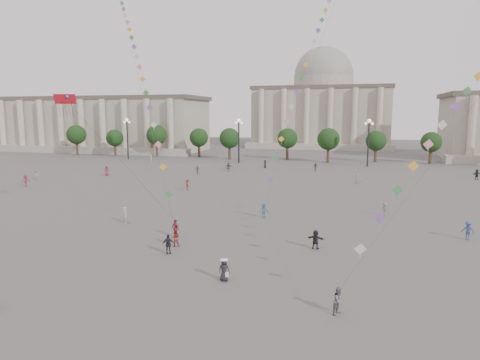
# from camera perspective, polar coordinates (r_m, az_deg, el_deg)

# --- Properties ---
(ground) EXTENTS (360.00, 360.00, 0.00)m
(ground) POSITION_cam_1_polar(r_m,az_deg,el_deg) (34.19, -7.26, -11.34)
(ground) COLOR #555250
(ground) RESTS_ON ground
(hall_west) EXTENTS (84.00, 26.22, 17.20)m
(hall_west) POSITION_cam_1_polar(r_m,az_deg,el_deg) (151.36, -20.21, 7.02)
(hall_west) COLOR #ACA190
(hall_west) RESTS_ON ground
(hall_central) EXTENTS (48.30, 34.30, 35.50)m
(hall_central) POSITION_cam_1_polar(r_m,az_deg,el_deg) (159.33, 10.91, 9.55)
(hall_central) COLOR #ACA190
(hall_central) RESTS_ON ground
(tree_row) EXTENTS (137.12, 5.12, 8.00)m
(tree_row) POSITION_cam_1_polar(r_m,az_deg,el_deg) (108.50, 8.67, 5.36)
(tree_row) COLOR #38281C
(tree_row) RESTS_ON ground
(lamp_post_far_west) EXTENTS (2.00, 0.90, 10.65)m
(lamp_post_far_west) POSITION_cam_1_polar(r_m,az_deg,el_deg) (115.07, -14.82, 6.33)
(lamp_post_far_west) COLOR #262628
(lamp_post_far_west) RESTS_ON ground
(lamp_post_mid_west) EXTENTS (2.00, 0.90, 10.65)m
(lamp_post_mid_west) POSITION_cam_1_polar(r_m,az_deg,el_deg) (103.41, -0.17, 6.38)
(lamp_post_mid_west) COLOR #262628
(lamp_post_mid_west) RESTS_ON ground
(lamp_post_mid_east) EXTENTS (2.00, 0.90, 10.65)m
(lamp_post_mid_east) POSITION_cam_1_polar(r_m,az_deg,el_deg) (99.73, 16.78, 5.92)
(lamp_post_mid_east) COLOR #262628
(lamp_post_mid_east) RESTS_ON ground
(person_crowd_0) EXTENTS (1.14, 0.86, 1.80)m
(person_crowd_0) POSITION_cam_1_polar(r_m,az_deg,el_deg) (89.64, 10.02, 1.73)
(person_crowd_0) COLOR #304C6E
(person_crowd_0) RESTS_ON ground
(person_crowd_1) EXTENTS (0.99, 1.02, 1.66)m
(person_crowd_1) POSITION_cam_1_polar(r_m,az_deg,el_deg) (85.70, -25.53, 0.63)
(person_crowd_1) COLOR #B6B5B1
(person_crowd_1) RESTS_ON ground
(person_crowd_2) EXTENTS (1.34, 1.41, 1.92)m
(person_crowd_2) POSITION_cam_1_polar(r_m,az_deg,el_deg) (77.79, -26.66, -0.10)
(person_crowd_2) COLOR maroon
(person_crowd_2) RESTS_ON ground
(person_crowd_3) EXTENTS (1.65, 0.78, 1.70)m
(person_crowd_3) POSITION_cam_1_polar(r_m,az_deg,el_deg) (38.38, 10.04, -7.81)
(person_crowd_3) COLOR black
(person_crowd_3) RESTS_ON ground
(person_crowd_4) EXTENTS (1.27, 1.44, 1.58)m
(person_crowd_4) POSITION_cam_1_polar(r_m,az_deg,el_deg) (90.94, -1.84, 1.89)
(person_crowd_4) COLOR #BCBCB8
(person_crowd_4) RESTS_ON ground
(person_crowd_6) EXTENTS (1.06, 0.68, 1.56)m
(person_crowd_6) POSITION_cam_1_polar(r_m,az_deg,el_deg) (52.62, 18.72, -3.69)
(person_crowd_6) COLOR slate
(person_crowd_6) RESTS_ON ground
(person_crowd_7) EXTENTS (1.62, 0.71, 1.69)m
(person_crowd_7) POSITION_cam_1_polar(r_m,az_deg,el_deg) (75.27, 15.31, 0.17)
(person_crowd_7) COLOR silver
(person_crowd_7) RESTS_ON ground
(person_crowd_9) EXTENTS (1.82, 1.14, 1.87)m
(person_crowd_9) POSITION_cam_1_polar(r_m,az_deg,el_deg) (88.10, 29.04, 0.65)
(person_crowd_9) COLOR black
(person_crowd_9) RESTS_ON ground
(person_crowd_10) EXTENTS (0.75, 0.83, 1.91)m
(person_crowd_10) POSITION_cam_1_polar(r_m,az_deg,el_deg) (107.14, -11.75, 2.85)
(person_crowd_10) COLOR silver
(person_crowd_10) RESTS_ON ground
(person_crowd_12) EXTENTS (1.83, 1.11, 1.88)m
(person_crowd_12) POSITION_cam_1_polar(r_m,az_deg,el_deg) (88.46, -1.53, 1.79)
(person_crowd_12) COLOR #5A595D
(person_crowd_12) RESTS_ON ground
(person_crowd_13) EXTENTS (0.72, 0.76, 1.75)m
(person_crowd_13) POSITION_cam_1_polar(r_m,az_deg,el_deg) (48.18, -15.06, -4.53)
(person_crowd_13) COLOR #B1B1AC
(person_crowd_13) RESTS_ON ground
(person_crowd_14) EXTENTS (1.37, 1.24, 1.85)m
(person_crowd_14) POSITION_cam_1_polar(r_m,az_deg,el_deg) (45.74, 28.11, -5.93)
(person_crowd_14) COLOR #3A5283
(person_crowd_14) RESTS_ON ground
(person_crowd_16) EXTENTS (1.04, 0.65, 1.65)m
(person_crowd_16) POSITION_cam_1_polar(r_m,az_deg,el_deg) (85.10, -5.70, 1.40)
(person_crowd_16) COLOR slate
(person_crowd_16) RESTS_ON ground
(person_crowd_17) EXTENTS (1.21, 1.27, 1.73)m
(person_crowd_17) POSITION_cam_1_polar(r_m,az_deg,el_deg) (66.78, -7.01, -0.63)
(person_crowd_17) COLOR maroon
(person_crowd_17) RESTS_ON ground
(person_crowd_18) EXTENTS (0.62, 0.90, 1.75)m
(person_crowd_18) POSITION_cam_1_polar(r_m,az_deg,el_deg) (94.09, 3.36, 2.16)
(person_crowd_18) COLOR black
(person_crowd_18) RESTS_ON ground
(person_crowd_19) EXTENTS (1.05, 1.06, 1.85)m
(person_crowd_19) POSITION_cam_1_polar(r_m,az_deg,el_deg) (86.18, -17.35, 1.20)
(person_crowd_19) COLOR maroon
(person_crowd_19) RESTS_ON ground
(tourist_0) EXTENTS (1.11, 0.88, 1.76)m
(tourist_0) POSITION_cam_1_polar(r_m,az_deg,el_deg) (41.72, -8.59, -6.38)
(tourist_0) COLOR maroon
(tourist_0) RESTS_ON ground
(tourist_4) EXTENTS (1.08, 0.65, 1.73)m
(tourist_4) POSITION_cam_1_polar(r_m,az_deg,el_deg) (36.91, -9.51, -8.45)
(tourist_4) COLOR #222328
(tourist_4) RESTS_ON ground
(kite_flyer_0) EXTENTS (0.93, 0.81, 1.60)m
(kite_flyer_0) POSITION_cam_1_polar(r_m,az_deg,el_deg) (38.92, -8.60, -7.61)
(kite_flyer_0) COLOR maroon
(kite_flyer_0) RESTS_ON ground
(kite_flyer_1) EXTENTS (1.26, 1.07, 1.69)m
(kite_flyer_1) POSITION_cam_1_polar(r_m,az_deg,el_deg) (48.86, 3.20, -4.09)
(kite_flyer_1) COLOR #334E73
(kite_flyer_1) RESTS_ON ground
(kite_flyer_2) EXTENTS (0.96, 1.02, 1.66)m
(kite_flyer_2) POSITION_cam_1_polar(r_m,az_deg,el_deg) (26.85, 13.04, -15.41)
(kite_flyer_2) COLOR slate
(kite_flyer_2) RESTS_ON ground
(hat_person) EXTENTS (0.81, 0.60, 1.69)m
(hat_person) POSITION_cam_1_polar(r_m,az_deg,el_deg) (30.90, -2.12, -11.80)
(hat_person) COLOR black
(hat_person) RESTS_ON ground
(dragon_kite) EXTENTS (7.86, 2.01, 18.03)m
(dragon_kite) POSITION_cam_1_polar(r_m,az_deg,el_deg) (49.39, -22.11, 9.07)
(dragon_kite) COLOR #B5131D
(dragon_kite) RESTS_ON ground
(kite_train_west) EXTENTS (34.02, 47.90, 72.05)m
(kite_train_west) POSITION_cam_1_polar(r_m,az_deg,el_deg) (69.65, -14.35, 17.82)
(kite_train_west) COLOR #3F3F3F
(kite_train_west) RESTS_ON ground
(kite_train_mid) EXTENTS (10.64, 41.03, 65.05)m
(kite_train_mid) POSITION_cam_1_polar(r_m,az_deg,el_deg) (70.56, 11.99, 22.20)
(kite_train_mid) COLOR #3F3F3F
(kite_train_mid) RESTS_ON ground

